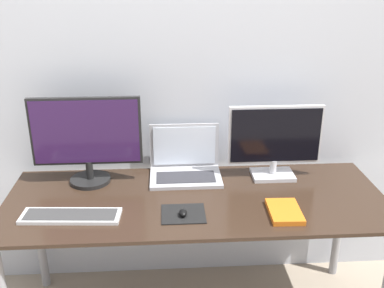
% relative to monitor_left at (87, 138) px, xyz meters
% --- Properties ---
extents(wall_back, '(7.00, 0.05, 2.50)m').
position_rel_monitor_left_xyz_m(wall_back, '(0.53, 0.21, 0.31)').
color(wall_back, silver).
rests_on(wall_back, ground_plane).
extents(desk, '(1.81, 0.69, 0.70)m').
position_rel_monitor_left_xyz_m(desk, '(0.53, -0.21, -0.32)').
color(desk, '#332319').
rests_on(desk, ground_plane).
extents(monitor_left, '(0.54, 0.20, 0.45)m').
position_rel_monitor_left_xyz_m(monitor_left, '(0.00, 0.00, 0.00)').
color(monitor_left, black).
rests_on(monitor_left, desk).
extents(monitor_right, '(0.48, 0.15, 0.38)m').
position_rel_monitor_left_xyz_m(monitor_right, '(0.94, 0.00, -0.04)').
color(monitor_right, silver).
rests_on(monitor_right, desk).
extents(laptop, '(0.37, 0.25, 0.26)m').
position_rel_monitor_left_xyz_m(laptop, '(0.49, 0.05, -0.17)').
color(laptop, '#ADADB2').
rests_on(laptop, desk).
extents(keyboard, '(0.44, 0.15, 0.02)m').
position_rel_monitor_left_xyz_m(keyboard, '(-0.04, -0.35, -0.23)').
color(keyboard, silver).
rests_on(keyboard, desk).
extents(mousepad, '(0.19, 0.17, 0.00)m').
position_rel_monitor_left_xyz_m(mousepad, '(0.46, -0.35, -0.23)').
color(mousepad, black).
rests_on(mousepad, desk).
extents(mouse, '(0.04, 0.06, 0.03)m').
position_rel_monitor_left_xyz_m(mouse, '(0.46, -0.37, -0.22)').
color(mouse, black).
rests_on(mouse, mousepad).
extents(book, '(0.15, 0.21, 0.02)m').
position_rel_monitor_left_xyz_m(book, '(0.91, -0.38, -0.23)').
color(book, orange).
rests_on(book, desk).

